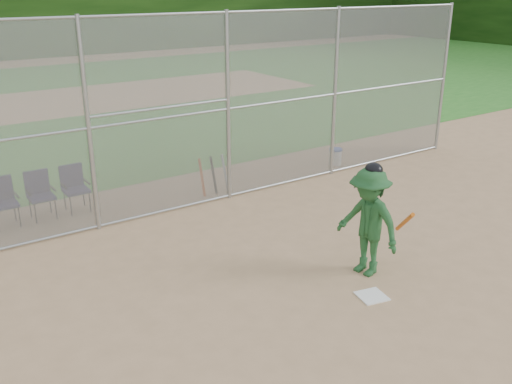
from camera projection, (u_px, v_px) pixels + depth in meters
ground at (353, 312)px, 8.30m from camera, size 100.00×100.00×0.00m
grass_strip at (31, 105)px, 22.22m from camera, size 100.00×100.00×0.00m
dirt_patch_far at (31, 105)px, 22.21m from camera, size 24.00×24.00×0.00m
backstop_fence at (186, 111)px, 11.45m from camera, size 16.09×0.09×4.00m
home_plate at (372, 296)px, 8.69m from camera, size 0.49×0.49×0.02m
batter_at_plate at (368, 221)px, 9.11m from camera, size 1.01×1.34×1.89m
water_cooler at (335, 156)px, 14.92m from camera, size 0.34×0.34×0.43m
spare_bats at (214, 175)px, 12.86m from camera, size 0.66×0.32×0.84m
chair_4 at (4, 203)px, 11.05m from camera, size 0.54×0.52×0.96m
chair_5 at (41, 196)px, 11.43m from camera, size 0.54×0.52×0.96m
chair_6 at (76, 189)px, 11.80m from camera, size 0.54×0.52×0.96m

